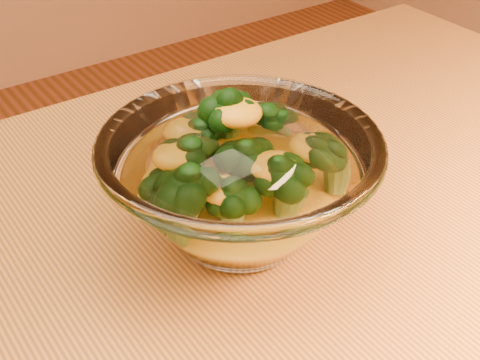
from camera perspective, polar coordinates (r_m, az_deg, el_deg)
name	(u,v)px	position (r m, az deg, el deg)	size (l,w,h in m)	color
glass_bowl	(240,185)	(0.57, 0.00, -0.43)	(0.24, 0.24, 0.11)	white
cheese_sauce	(240,206)	(0.59, 0.00, -2.23)	(0.12, 0.12, 0.03)	orange
broccoli_heap	(233,161)	(0.58, -0.61, 1.63)	(0.17, 0.16, 0.09)	black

